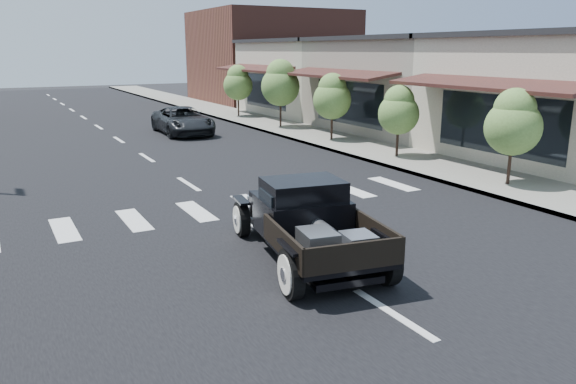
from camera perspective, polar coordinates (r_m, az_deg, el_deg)
name	(u,v)px	position (r m, az deg, el deg)	size (l,w,h in m)	color
ground	(300,255)	(11.49, 1.18, -6.46)	(120.00, 120.00, 0.00)	black
road	(129,146)	(25.25, -15.86, 4.47)	(14.00, 80.00, 0.02)	black
road_markings	(161,167)	(20.47, -12.74, 2.45)	(12.00, 60.00, 0.06)	silver
sidewalk_right	(300,132)	(28.27, 1.23, 6.14)	(3.00, 80.00, 0.15)	gray
storefront_mid	(429,86)	(30.25, 14.15, 10.40)	(10.00, 9.00, 4.50)	gray
storefront_far	(334,78)	(37.39, 4.70, 11.43)	(10.00, 9.00, 4.50)	#BCB29F
far_building_right	(272,57)	(46.29, -1.65, 13.56)	(11.00, 10.00, 7.00)	brown
small_tree_a	(512,139)	(17.87, 21.80, 5.06)	(1.65, 1.65, 2.74)	#587D39
small_tree_b	(398,122)	(21.57, 11.13, 6.97)	(1.53, 1.53, 2.56)	#587D39
small_tree_c	(332,108)	(25.25, 4.49, 8.53)	(1.69, 1.69, 2.82)	#587D39
small_tree_d	(280,94)	(29.50, -0.77, 9.88)	(2.00, 2.00, 3.33)	#587D39
small_tree_e	(238,91)	(34.49, -5.09, 10.14)	(1.76, 1.76, 2.94)	#587D39
hotrod_pickup	(307,220)	(11.04, 1.91, -2.90)	(2.18, 4.68, 1.62)	black
second_car	(183,121)	(28.32, -10.65, 7.11)	(2.19, 4.75, 1.32)	black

